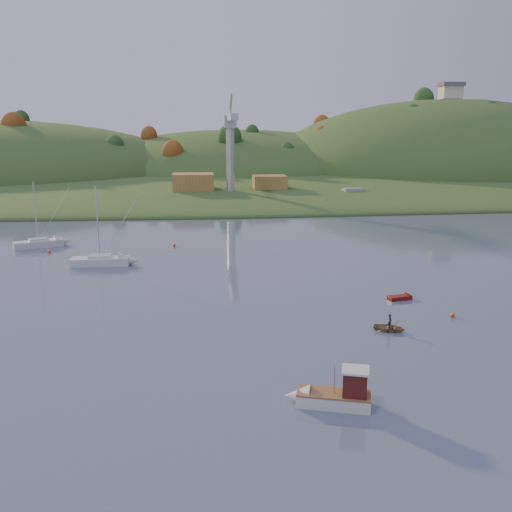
{
  "coord_description": "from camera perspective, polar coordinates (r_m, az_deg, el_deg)",
  "views": [
    {
      "loc": [
        -6.96,
        -32.7,
        20.31
      ],
      "look_at": [
        0.1,
        35.68,
        4.34
      ],
      "focal_mm": 40.0,
      "sensor_mm": 36.0,
      "label": 1
    }
  ],
  "objects": [
    {
      "name": "buoy_0",
      "position": [
        65.19,
        19.06,
        -5.59
      ],
      "size": [
        0.5,
        0.5,
        0.5
      ],
      "primitive_type": "sphere",
      "color": "#E04E0B",
      "rests_on": "ground"
    },
    {
      "name": "sailboat_near",
      "position": [
        103.03,
        -20.94,
        1.25
      ],
      "size": [
        8.22,
        5.31,
        10.99
      ],
      "rotation": [
        0.0,
        0.0,
        0.41
      ],
      "color": "silver",
      "rests_on": "ground"
    },
    {
      "name": "shore_slope",
      "position": [
        198.86,
        -3.89,
        7.19
      ],
      "size": [
        640.0,
        150.0,
        7.0
      ],
      "primitive_type": "ellipsoid",
      "color": "#314B1E",
      "rests_on": "ground"
    },
    {
      "name": "paddler",
      "position": [
        59.07,
        13.23,
        -6.61
      ],
      "size": [
        0.56,
        0.65,
        1.51
      ],
      "primitive_type": "imported",
      "rotation": [
        0.0,
        0.0,
        1.13
      ],
      "color": "black",
      "rests_on": "ground"
    },
    {
      "name": "wharf",
      "position": [
        156.34,
        -1.47,
        6.06
      ],
      "size": [
        42.0,
        16.0,
        2.4
      ],
      "primitive_type": "cube",
      "color": "slate",
      "rests_on": "ground"
    },
    {
      "name": "work_vessel",
      "position": [
        157.6,
        9.64,
        5.93
      ],
      "size": [
        13.63,
        7.14,
        3.33
      ],
      "rotation": [
        0.0,
        0.0,
        0.2
      ],
      "color": "slate",
      "rests_on": "ground"
    },
    {
      "name": "dock_crane",
      "position": [
        151.39,
        -2.56,
        11.88
      ],
      "size": [
        3.2,
        28.0,
        20.3
      ],
      "color": "#B7B7BC",
      "rests_on": "wharf"
    },
    {
      "name": "sailboat_far",
      "position": [
        86.79,
        -15.32,
        -0.42
      ],
      "size": [
        8.41,
        2.58,
        11.65
      ],
      "rotation": [
        0.0,
        0.0,
        -0.01
      ],
      "color": "silver",
      "rests_on": "ground"
    },
    {
      "name": "hillside_trees",
      "position": [
        218.76,
        -4.09,
        7.72
      ],
      "size": [
        280.0,
        50.0,
        32.0
      ],
      "primitive_type": null,
      "color": "#18441B",
      "rests_on": "ground"
    },
    {
      "name": "buoy_1",
      "position": [
        97.74,
        -19.96,
        0.44
      ],
      "size": [
        0.5,
        0.5,
        0.5
      ],
      "primitive_type": "sphere",
      "color": "#E04E0B",
      "rests_on": "ground"
    },
    {
      "name": "shed_west",
      "position": [
        156.48,
        -6.3,
        7.32
      ],
      "size": [
        11.0,
        8.0,
        4.8
      ],
      "primitive_type": "cube",
      "color": "olive",
      "rests_on": "wharf"
    },
    {
      "name": "hill_center",
      "position": [
        244.14,
        -1.91,
        8.3
      ],
      "size": [
        140.0,
        120.0,
        36.0
      ],
      "primitive_type": "ellipsoid",
      "color": "#314B1E",
      "rests_on": "ground"
    },
    {
      "name": "hill_right",
      "position": [
        250.31,
        18.34,
        7.77
      ],
      "size": [
        150.0,
        130.0,
        60.0
      ],
      "primitive_type": "ellipsoid",
      "color": "#314B1E",
      "rests_on": "ground"
    },
    {
      "name": "ground",
      "position": [
        39.12,
        5.5,
        -18.26
      ],
      "size": [
        500.0,
        500.0,
        0.0
      ],
      "primitive_type": "plane",
      "color": "#364458",
      "rests_on": "ground"
    },
    {
      "name": "shed_east",
      "position": [
        158.77,
        1.37,
        7.33
      ],
      "size": [
        9.0,
        7.0,
        4.0
      ],
      "primitive_type": "cube",
      "color": "olive",
      "rests_on": "wharf"
    },
    {
      "name": "red_tender",
      "position": [
        70.07,
        14.61,
        -4.0
      ],
      "size": [
        3.5,
        1.86,
        1.13
      ],
      "rotation": [
        0.0,
        0.0,
        0.23
      ],
      "color": "#5E100D",
      "rests_on": "ground"
    },
    {
      "name": "hilltop_house",
      "position": [
        249.83,
        18.9,
        15.41
      ],
      "size": [
        9.0,
        7.0,
        6.45
      ],
      "color": "beige",
      "rests_on": "hill_right"
    },
    {
      "name": "fishing_boat",
      "position": [
        43.51,
        7.22,
        -13.54
      ],
      "size": [
        6.63,
        3.72,
        4.04
      ],
      "rotation": [
        0.0,
        0.0,
        2.85
      ],
      "color": "silver",
      "rests_on": "ground"
    },
    {
      "name": "buoy_2",
      "position": [
        97.63,
        -8.18,
        1.09
      ],
      "size": [
        0.5,
        0.5,
        0.5
      ],
      "primitive_type": "sphere",
      "color": "#E04E0B",
      "rests_on": "ground"
    },
    {
      "name": "far_shore",
      "position": [
        263.58,
        -4.42,
        8.62
      ],
      "size": [
        620.0,
        220.0,
        1.5
      ],
      "primitive_type": "cube",
      "color": "#314B1E",
      "rests_on": "ground"
    },
    {
      "name": "canoe",
      "position": [
        59.21,
        13.21,
        -7.01
      ],
      "size": [
        3.78,
        3.35,
        0.65
      ],
      "primitive_type": "imported",
      "rotation": [
        0.0,
        0.0,
        1.13
      ],
      "color": "olive",
      "rests_on": "ground"
    }
  ]
}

